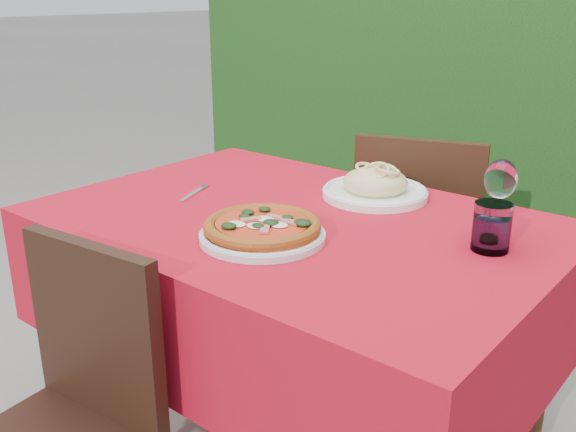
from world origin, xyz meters
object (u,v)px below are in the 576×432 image
Objects in this scene: wine_glass at (500,183)px; pasta_plate at (375,187)px; water_glass at (491,229)px; chair_near at (68,410)px; pizza_plate at (262,229)px; fork at (192,194)px; chair_far at (419,245)px.

pasta_plate is at bearing 169.43° from wine_glass.
wine_glass is (-0.03, 0.09, 0.08)m from water_glass.
chair_near is 2.60× the size of pizza_plate.
water_glass is (0.58, 0.70, 0.34)m from chair_near.
water_glass reaches higher than fork.
chair_near is at bearing 64.33° from chair_far.
chair_near is 7.57× the size of water_glass.
chair_far is 0.44m from pasta_plate.
pasta_plate reaches higher than fork.
fork is at bearing 161.60° from pizza_plate.
chair_near is at bearing -129.81° from water_glass.
chair_far is 4.83× the size of wine_glass.
chair_far is 0.78m from fork.
water_glass is 0.80m from fork.
fork is (-0.21, 0.55, 0.29)m from chair_near.
chair_near is 0.66m from fork.
wine_glass reaches higher than fork.
water_glass is at bearing 44.07° from chair_near.
fork is (-0.36, -0.64, 0.26)m from chair_far.
chair_near is 4.66× the size of fork.
wine_glass reaches higher than pizza_plate.
chair_far is 3.05× the size of pasta_plate.
chair_far is 0.81m from pizza_plate.
chair_near is at bearing -125.05° from wine_glass.
chair_far reaches higher than fork.
wine_glass is (0.37, -0.07, 0.10)m from pasta_plate.
pasta_plate is 1.65× the size of fork.
pizza_plate reaches higher than fork.
water_glass is (0.42, 0.27, 0.02)m from pizza_plate.
water_glass is at bearing 32.31° from pizza_plate.
chair_near and pizza_plate have the same top height.
wine_glass is (0.40, -0.40, 0.38)m from chair_far.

